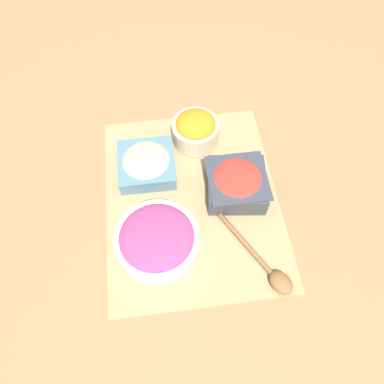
{
  "coord_description": "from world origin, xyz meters",
  "views": [
    {
      "loc": [
        -0.45,
        0.06,
        0.79
      ],
      "look_at": [
        0.0,
        0.0,
        0.03
      ],
      "focal_mm": 35.0,
      "sensor_mm": 36.0,
      "label": 1
    }
  ],
  "objects_px": {
    "tomato_bowl": "(237,183)",
    "wooden_spoon": "(269,270)",
    "carrot_bowl": "(196,129)",
    "cucumber_bowl": "(147,163)",
    "onion_bowl": "(157,239)"
  },
  "relations": [
    {
      "from": "tomato_bowl",
      "to": "wooden_spoon",
      "type": "distance_m",
      "value": 0.21
    },
    {
      "from": "cucumber_bowl",
      "to": "wooden_spoon",
      "type": "relative_size",
      "value": 0.64
    },
    {
      "from": "onion_bowl",
      "to": "carrot_bowl",
      "type": "height_order",
      "value": "carrot_bowl"
    },
    {
      "from": "onion_bowl",
      "to": "wooden_spoon",
      "type": "relative_size",
      "value": 0.87
    },
    {
      "from": "tomato_bowl",
      "to": "carrot_bowl",
      "type": "distance_m",
      "value": 0.19
    },
    {
      "from": "tomato_bowl",
      "to": "cucumber_bowl",
      "type": "relative_size",
      "value": 1.09
    },
    {
      "from": "cucumber_bowl",
      "to": "carrot_bowl",
      "type": "distance_m",
      "value": 0.16
    },
    {
      "from": "cucumber_bowl",
      "to": "carrot_bowl",
      "type": "bearing_deg",
      "value": -58.22
    },
    {
      "from": "tomato_bowl",
      "to": "cucumber_bowl",
      "type": "height_order",
      "value": "tomato_bowl"
    },
    {
      "from": "tomato_bowl",
      "to": "carrot_bowl",
      "type": "xyz_separation_m",
      "value": [
        0.17,
        0.08,
        0.0
      ]
    },
    {
      "from": "tomato_bowl",
      "to": "onion_bowl",
      "type": "xyz_separation_m",
      "value": [
        -0.12,
        0.2,
        -0.01
      ]
    },
    {
      "from": "tomato_bowl",
      "to": "wooden_spoon",
      "type": "bearing_deg",
      "value": -170.94
    },
    {
      "from": "carrot_bowl",
      "to": "wooden_spoon",
      "type": "height_order",
      "value": "carrot_bowl"
    },
    {
      "from": "wooden_spoon",
      "to": "tomato_bowl",
      "type": "bearing_deg",
      "value": 9.06
    },
    {
      "from": "onion_bowl",
      "to": "carrot_bowl",
      "type": "bearing_deg",
      "value": -23.36
    }
  ]
}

